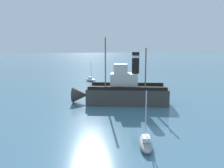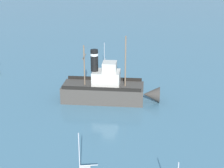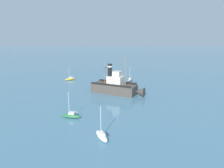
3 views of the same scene
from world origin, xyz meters
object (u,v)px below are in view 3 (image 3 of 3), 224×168
at_px(old_tugboat, 116,87).
at_px(sailboat_green, 71,116).
at_px(sailboat_grey, 130,80).
at_px(sailboat_white, 102,136).
at_px(sailboat_yellow, 70,79).

relative_size(old_tugboat, sailboat_green, 2.94).
bearing_deg(sailboat_grey, sailboat_white, -10.26).
distance_m(sailboat_white, sailboat_grey, 40.55).
distance_m(sailboat_yellow, sailboat_green, 34.60).
relative_size(sailboat_grey, sailboat_yellow, 1.00).
height_order(sailboat_yellow, sailboat_green, same).
bearing_deg(sailboat_green, sailboat_grey, 157.36).
bearing_deg(sailboat_white, sailboat_grey, 169.74).
xyz_separation_m(old_tugboat, sailboat_grey, (-15.33, 4.93, -1.40)).
distance_m(sailboat_white, sailboat_yellow, 43.69).
relative_size(sailboat_white, sailboat_green, 1.00).
bearing_deg(sailboat_yellow, old_tugboat, 43.31).
height_order(sailboat_grey, sailboat_green, same).
distance_m(old_tugboat, sailboat_yellow, 23.29).
relative_size(sailboat_white, sailboat_grey, 1.00).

